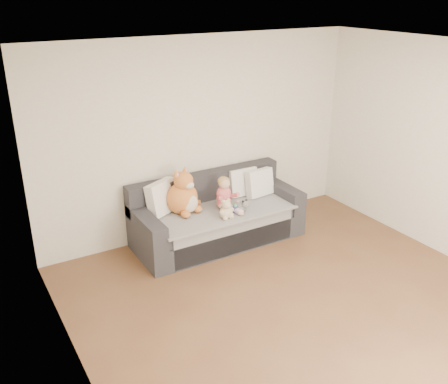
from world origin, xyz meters
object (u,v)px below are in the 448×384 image
object	(u,v)px
toddler	(225,196)
sippy_cup	(235,208)
sofa	(217,218)
teddy_bear	(226,210)
plush_cat	(183,196)

from	to	relation	value
toddler	sippy_cup	bearing A→B (deg)	-71.03
toddler	sippy_cup	world-z (taller)	toddler
toddler	sippy_cup	size ratio (longest dim) A/B	3.48
sofa	sippy_cup	distance (m)	0.38
sippy_cup	toddler	bearing A→B (deg)	107.66
sofa	teddy_bear	world-z (taller)	sofa
teddy_bear	sippy_cup	world-z (taller)	teddy_bear
toddler	plush_cat	world-z (taller)	plush_cat
teddy_bear	sippy_cup	xyz separation A→B (m)	(0.18, 0.08, -0.04)
plush_cat	sippy_cup	xyz separation A→B (m)	(0.55, -0.35, -0.16)
sofa	plush_cat	size ratio (longest dim) A/B	3.56
plush_cat	teddy_bear	xyz separation A→B (m)	(0.37, -0.43, -0.12)
teddy_bear	sofa	bearing A→B (deg)	73.23
teddy_bear	sippy_cup	distance (m)	0.20
toddler	teddy_bear	xyz separation A→B (m)	(-0.13, -0.24, -0.08)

